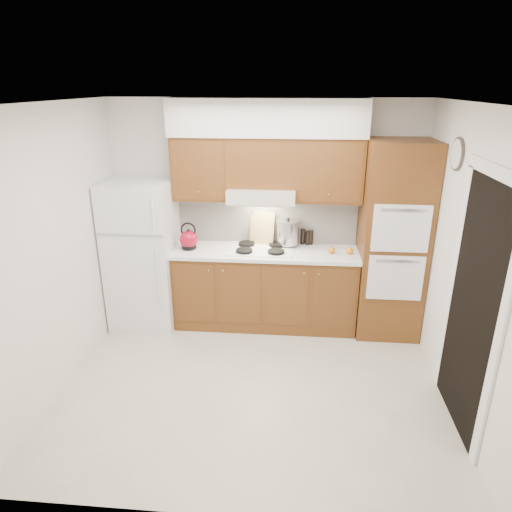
{
  "coord_description": "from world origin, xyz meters",
  "views": [
    {
      "loc": [
        0.35,
        -3.73,
        2.74
      ],
      "look_at": [
        -0.02,
        0.45,
        1.15
      ],
      "focal_mm": 32.0,
      "sensor_mm": 36.0,
      "label": 1
    }
  ],
  "objects": [
    {
      "name": "cooktop",
      "position": [
        -0.02,
        1.21,
        0.95
      ],
      "size": [
        0.74,
        0.5,
        0.01
      ],
      "primitive_type": "cube",
      "color": "white",
      "rests_on": "countertop"
    },
    {
      "name": "orange_far",
      "position": [
        0.78,
        1.16,
        0.98
      ],
      "size": [
        0.09,
        0.09,
        0.08
      ],
      "primitive_type": "sphere",
      "rotation": [
        0.0,
        0.0,
        -0.14
      ],
      "color": "orange",
      "rests_on": "countertop"
    },
    {
      "name": "upper_cab_right",
      "position": [
        0.72,
        1.33,
        1.85
      ],
      "size": [
        0.73,
        0.33,
        0.7
      ],
      "primitive_type": "cube",
      "color": "brown",
      "rests_on": "wall_back"
    },
    {
      "name": "range_hood",
      "position": [
        -0.02,
        1.27,
        1.57
      ],
      "size": [
        0.75,
        0.45,
        0.15
      ],
      "primitive_type": "cube",
      "color": "silver",
      "rests_on": "wall_back"
    },
    {
      "name": "backsplash",
      "position": [
        0.02,
        1.49,
        1.22
      ],
      "size": [
        2.11,
        0.03,
        0.56
      ],
      "primitive_type": "cube",
      "color": "white",
      "rests_on": "countertop"
    },
    {
      "name": "base_cabinets",
      "position": [
        0.02,
        1.2,
        0.45
      ],
      "size": [
        2.11,
        0.6,
        0.9
      ],
      "primitive_type": "cube",
      "color": "brown",
      "rests_on": "floor"
    },
    {
      "name": "wall_right",
      "position": [
        1.8,
        0.0,
        1.3
      ],
      "size": [
        0.02,
        3.0,
        2.6
      ],
      "primitive_type": "cube",
      "color": "white",
      "rests_on": "floor"
    },
    {
      "name": "oven_cabinet",
      "position": [
        1.44,
        1.18,
        1.1
      ],
      "size": [
        0.7,
        0.65,
        2.2
      ],
      "primitive_type": "cube",
      "color": "brown",
      "rests_on": "floor"
    },
    {
      "name": "ceiling",
      "position": [
        0.0,
        0.0,
        2.6
      ],
      "size": [
        3.6,
        3.6,
        0.0
      ],
      "primitive_type": "plane",
      "color": "white",
      "rests_on": "wall_back"
    },
    {
      "name": "upper_cab_left",
      "position": [
        -0.71,
        1.33,
        1.85
      ],
      "size": [
        0.63,
        0.33,
        0.7
      ],
      "primitive_type": "cube",
      "color": "brown",
      "rests_on": "wall_back"
    },
    {
      "name": "condiment_a",
      "position": [
        0.45,
        1.45,
        1.03
      ],
      "size": [
        0.07,
        0.07,
        0.19
      ],
      "primitive_type": "cylinder",
      "rotation": [
        0.0,
        0.0,
        -0.32
      ],
      "color": "black",
      "rests_on": "countertop"
    },
    {
      "name": "soffit",
      "position": [
        0.03,
        1.32,
        2.4
      ],
      "size": [
        2.13,
        0.36,
        0.4
      ],
      "primitive_type": "cube",
      "color": "silver",
      "rests_on": "wall_back"
    },
    {
      "name": "stock_pot",
      "position": [
        0.28,
        1.38,
        1.11
      ],
      "size": [
        0.3,
        0.3,
        0.27
      ],
      "primitive_type": "cylinder",
      "rotation": [
        0.0,
        0.0,
        -0.14
      ],
      "color": "#B2B1B6",
      "rests_on": "cooktop"
    },
    {
      "name": "doorway",
      "position": [
        1.79,
        -0.35,
        1.05
      ],
      "size": [
        0.02,
        0.9,
        2.1
      ],
      "primitive_type": "cube",
      "color": "black",
      "rests_on": "floor"
    },
    {
      "name": "wall_clock",
      "position": [
        1.79,
        0.55,
        2.15
      ],
      "size": [
        0.02,
        0.3,
        0.3
      ],
      "primitive_type": "cylinder",
      "rotation": [
        0.0,
        1.57,
        0.0
      ],
      "color": "#3F3833",
      "rests_on": "wall_right"
    },
    {
      "name": "floor",
      "position": [
        0.0,
        0.0,
        0.0
      ],
      "size": [
        3.6,
        3.6,
        0.0
      ],
      "primitive_type": "plane",
      "color": "beige",
      "rests_on": "ground"
    },
    {
      "name": "condiment_c",
      "position": [
        0.55,
        1.45,
        1.03
      ],
      "size": [
        0.07,
        0.07,
        0.17
      ],
      "primitive_type": "cylinder",
      "rotation": [
        0.0,
        0.0,
        0.1
      ],
      "color": "black",
      "rests_on": "countertop"
    },
    {
      "name": "cutting_board",
      "position": [
        -0.03,
        1.42,
        1.14
      ],
      "size": [
        0.31,
        0.16,
        0.38
      ],
      "primitive_type": "cube",
      "rotation": [
        -0.21,
        0.0,
        -0.24
      ],
      "color": "tan",
      "rests_on": "countertop"
    },
    {
      "name": "condiment_b",
      "position": [
        0.51,
        1.44,
        1.02
      ],
      "size": [
        0.07,
        0.07,
        0.17
      ],
      "primitive_type": "cylinder",
      "rotation": [
        0.0,
        0.0,
        -0.28
      ],
      "color": "black",
      "rests_on": "countertop"
    },
    {
      "name": "fridge",
      "position": [
        -1.41,
        1.14,
        0.86
      ],
      "size": [
        0.75,
        0.72,
        1.72
      ],
      "primitive_type": "cube",
      "color": "white",
      "rests_on": "floor"
    },
    {
      "name": "countertop",
      "position": [
        0.03,
        1.19,
        0.92
      ],
      "size": [
        2.13,
        0.62,
        0.04
      ],
      "primitive_type": "cube",
      "color": "white",
      "rests_on": "base_cabinets"
    },
    {
      "name": "wall_left",
      "position": [
        -1.8,
        0.0,
        1.3
      ],
      "size": [
        0.02,
        3.0,
        2.6
      ],
      "primitive_type": "cube",
      "color": "white",
      "rests_on": "floor"
    },
    {
      "name": "upper_cab_over_hood",
      "position": [
        -0.02,
        1.33,
        1.92
      ],
      "size": [
        0.75,
        0.33,
        0.55
      ],
      "primitive_type": "cube",
      "color": "brown",
      "rests_on": "range_hood"
    },
    {
      "name": "kettle",
      "position": [
        -0.86,
        1.17,
        1.06
      ],
      "size": [
        0.26,
        0.26,
        0.21
      ],
      "primitive_type": "sphere",
      "rotation": [
        0.0,
        0.0,
        0.3
      ],
      "color": "maroon",
      "rests_on": "countertop"
    },
    {
      "name": "orange_near",
      "position": [
        0.98,
        1.16,
        0.98
      ],
      "size": [
        0.09,
        0.09,
        0.08
      ],
      "primitive_type": "sphere",
      "rotation": [
        0.0,
        0.0,
        0.18
      ],
      "color": "orange",
      "rests_on": "countertop"
    },
    {
      "name": "wall_back",
      "position": [
        0.0,
        1.5,
        1.3
      ],
      "size": [
        3.6,
        0.02,
        2.6
      ],
      "primitive_type": "cube",
      "color": "white",
      "rests_on": "floor"
    }
  ]
}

